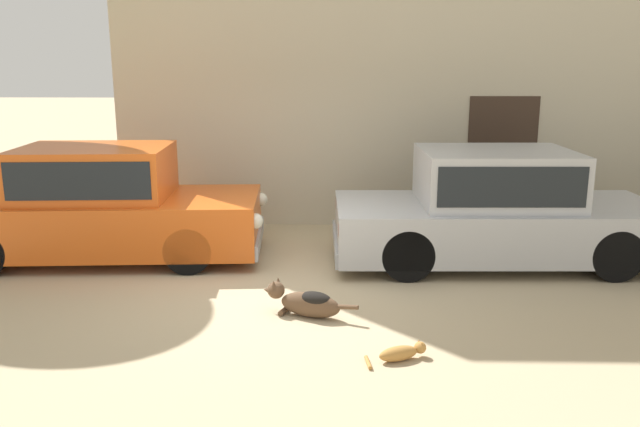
# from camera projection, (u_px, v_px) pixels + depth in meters

# --- Properties ---
(ground_plane) EXTENTS (80.00, 80.00, 0.00)m
(ground_plane) POSITION_uv_depth(u_px,v_px,m) (265.00, 291.00, 7.60)
(ground_plane) COLOR tan
(parked_sedan_nearest) EXTENTS (4.47, 1.94, 1.53)m
(parked_sedan_nearest) POSITION_uv_depth(u_px,v_px,m) (100.00, 204.00, 8.75)
(parked_sedan_nearest) COLOR #D15619
(parked_sedan_nearest) RESTS_ON ground_plane
(parked_sedan_second) EXTENTS (4.44, 1.87, 1.51)m
(parked_sedan_second) POSITION_uv_depth(u_px,v_px,m) (496.00, 208.00, 8.58)
(parked_sedan_second) COLOR #B2B5BA
(parked_sedan_second) RESTS_ON ground_plane
(stray_dog_spotted) EXTENTS (1.04, 0.45, 0.37)m
(stray_dog_spotted) POSITION_uv_depth(u_px,v_px,m) (306.00, 301.00, 6.83)
(stray_dog_spotted) COLOR brown
(stray_dog_spotted) RESTS_ON ground_plane
(stray_cat) EXTENTS (0.57, 0.34, 0.16)m
(stray_cat) POSITION_uv_depth(u_px,v_px,m) (401.00, 353.00, 5.85)
(stray_cat) COLOR #B77F3D
(stray_cat) RESTS_ON ground_plane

